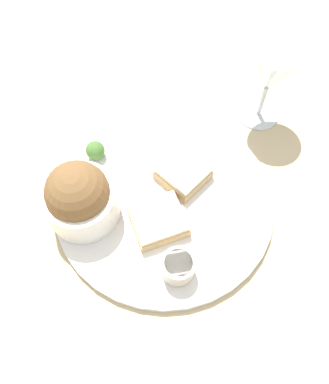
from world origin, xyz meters
TOP-DOWN VIEW (x-y plane):
  - ground_plane at (0.00, 0.00)m, footprint 4.00×4.00m
  - dinner_plate at (0.00, 0.00)m, footprint 0.34×0.34m
  - salad_bowl at (0.11, 0.05)m, footprint 0.11×0.11m
  - sauce_ramekin at (-0.04, 0.11)m, footprint 0.05×0.05m
  - cheese_toast_near at (-0.00, 0.04)m, footprint 0.10×0.10m
  - cheese_toast_far at (-0.02, -0.04)m, footprint 0.10×0.10m
  - wine_glass at (-0.13, -0.21)m, footprint 0.09×0.09m
  - garnish at (0.13, -0.06)m, footprint 0.03×0.03m

SIDE VIEW (x-z plane):
  - ground_plane at x=0.00m, z-range 0.00..0.00m
  - dinner_plate at x=0.00m, z-range 0.00..0.01m
  - cheese_toast_near at x=0.00m, z-range 0.01..0.04m
  - cheese_toast_far at x=-0.02m, z-range 0.01..0.04m
  - garnish at x=0.13m, z-range 0.01..0.05m
  - sauce_ramekin at x=-0.04m, z-range 0.02..0.05m
  - salad_bowl at x=0.11m, z-range 0.01..0.11m
  - wine_glass at x=-0.13m, z-range 0.03..0.18m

